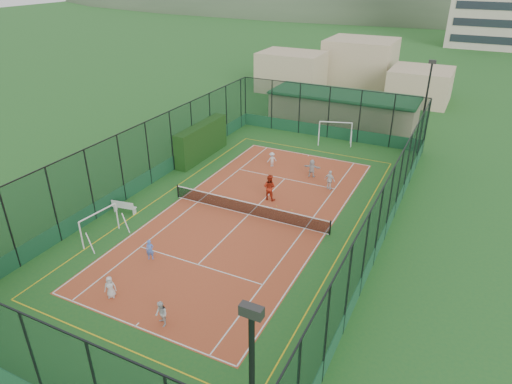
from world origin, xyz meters
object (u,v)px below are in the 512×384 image
clubhouse (343,108)px  child_near_mid (150,250)px  futsal_goal_far (335,132)px  child_far_back (312,168)px  child_far_left (272,159)px  coach (269,187)px  white_bench (125,206)px  child_near_left (110,287)px  futsal_goal_near (100,225)px  child_near_right (161,314)px  child_far_right (330,180)px  floodlight_ne (424,109)px

clubhouse → child_near_mid: size_ratio=12.17×
futsal_goal_far → child_far_back: 8.29m
clubhouse → child_far_left: (-1.95, -13.83, -0.94)m
child_near_mid → coach: bearing=42.4°
white_bench → futsal_goal_far: futsal_goal_far is taller
child_near_mid → child_near_left: bearing=-115.9°
futsal_goal_near → child_near_mid: (4.15, -0.44, -0.29)m
futsal_goal_near → child_near_mid: futsal_goal_near is taller
child_near_right → child_far_left: bearing=133.3°
futsal_goal_far → child_near_left: (-3.58, -26.69, -0.38)m
white_bench → child_near_left: bearing=-62.9°
white_bench → child_far_left: 13.03m
futsal_goal_near → child_near_left: size_ratio=2.32×
coach → child_near_right: bearing=94.7°
child_far_left → child_far_right: bearing=116.9°
futsal_goal_far → child_far_back: bearing=-102.7°
floodlight_ne → child_near_left: (-11.10, -27.31, -3.50)m
coach → white_bench: bearing=38.7°
child_near_mid → child_far_back: size_ratio=0.85×
white_bench → child_far_right: size_ratio=1.10×
clubhouse → child_far_back: bearing=-83.0°
futsal_goal_far → coach: size_ratio=1.61×
child_far_right → child_far_left: bearing=-3.8°
child_far_right → child_near_mid: bearing=79.5°
child_near_right → child_far_left: 19.65m
child_near_right → clubhouse: bearing=126.2°
child_near_mid → child_far_right: 14.79m
child_near_left → child_near_right: size_ratio=0.91×
white_bench → futsal_goal_near: bearing=-83.7°
child_near_mid → clubhouse: bearing=54.5°
white_bench → child_near_mid: size_ratio=1.35×
clubhouse → futsal_goal_near: clubhouse is taller
futsal_goal_near → child_near_mid: size_ratio=2.30×
child_near_left → child_far_right: (6.25, 16.89, 0.15)m
child_near_left → child_far_back: (4.26, 18.43, 0.12)m
futsal_goal_far → child_near_mid: (-3.85, -23.08, -0.37)m
futsal_goal_far → child_far_back: (0.68, -8.26, -0.26)m
floodlight_ne → child_near_mid: (-11.37, -23.71, -3.49)m
child_near_right → child_far_right: bearing=115.7°
coach → child_near_left: bearing=79.6°
clubhouse → child_near_mid: (-2.77, -29.11, -0.94)m
futsal_goal_near → futsal_goal_far: bearing=-12.7°
futsal_goal_far → child_near_left: 26.93m
clubhouse → child_near_mid: 29.26m
child_near_right → child_far_left: (-3.05, 19.41, -0.05)m
white_bench → child_far_left: bearing=54.3°
floodlight_ne → white_bench: floodlight_ne is taller
child_far_right → futsal_goal_near: bearing=65.9°
futsal_goal_near → child_far_left: 15.66m
child_near_right → child_near_mid: bearing=167.5°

